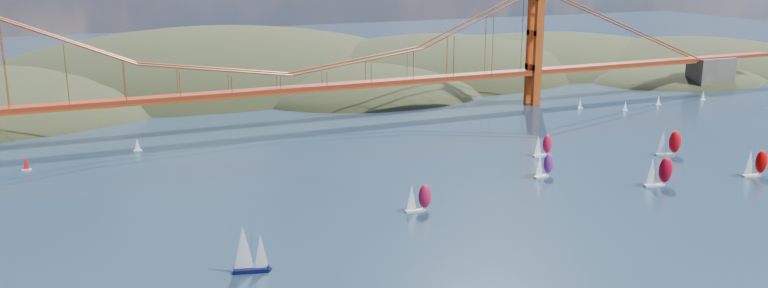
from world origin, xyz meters
TOP-DOWN VIEW (x-y plane):
  - headlands at (44.95, 278.29)m, footprint 725.00×225.00m
  - bridge at (-1.75, 180.00)m, footprint 552.00×12.00m
  - sloop_navy at (-51.16, 41.53)m, footprint 8.51×5.61m
  - racer_0 at (2.31, 63.23)m, footprint 7.83×3.48m
  - racer_1 at (81.44, 54.61)m, footprint 9.32×4.81m
  - racer_2 at (118.15, 50.30)m, footprint 8.73×4.38m
  - racer_3 at (69.04, 98.61)m, footprint 7.61×3.07m
  - racer_4 at (111.08, 81.42)m, footprint 9.27×5.83m
  - racer_rwb at (54.53, 77.11)m, footprint 7.72×3.71m
  - distant_boat_2 at (-100.54, 152.25)m, footprint 3.00×2.00m
  - distant_boat_3 at (-63.60, 163.80)m, footprint 3.00×2.00m
  - distant_boat_4 at (133.96, 161.19)m, footprint 3.00×2.00m
  - distant_boat_5 at (149.89, 148.78)m, footprint 3.00×2.00m
  - distant_boat_6 at (173.71, 153.22)m, footprint 3.00×2.00m
  - distant_boat_7 at (202.67, 153.82)m, footprint 3.00×2.00m

SIDE VIEW (x-z plane):
  - headlands at x=44.95m, z-range -60.46..35.54m
  - distant_boat_2 at x=-100.54m, z-range 0.06..4.76m
  - distant_boat_3 at x=-63.60m, z-range 0.06..4.76m
  - distant_boat_4 at x=133.96m, z-range 0.06..4.76m
  - distant_boat_5 at x=149.89m, z-range 0.06..4.76m
  - distant_boat_6 at x=173.71m, z-range 0.06..4.76m
  - distant_boat_7 at x=202.67m, z-range 0.06..4.76m
  - racer_rwb at x=54.53m, z-range -0.24..8.46m
  - racer_3 at x=69.04m, z-range -0.24..8.53m
  - racer_0 at x=2.31m, z-range -0.24..8.64m
  - racer_2 at x=118.15m, z-range -0.27..9.55m
  - racer_4 at x=111.08m, z-range -0.28..10.08m
  - racer_1 at x=81.44m, z-range -0.29..10.18m
  - sloop_navy at x=-51.16m, z-range -0.74..11.91m
  - bridge at x=-1.75m, z-range 4.73..59.73m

